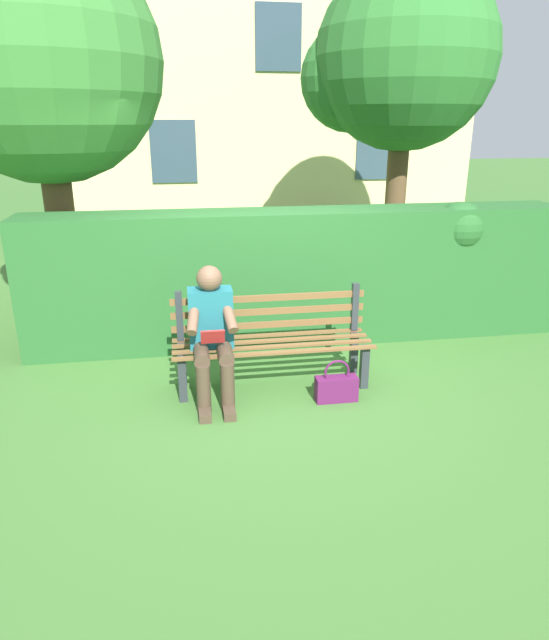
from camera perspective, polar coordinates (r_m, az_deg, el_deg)
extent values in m
plane|color=#3D6B2D|center=(5.20, -0.18, -6.70)|extent=(60.00, 60.00, 0.00)
cube|color=#2D3338|center=(5.15, 9.11, -4.73)|extent=(0.07, 0.07, 0.41)
cube|color=#2D3338|center=(4.92, -9.33, -5.98)|extent=(0.07, 0.07, 0.41)
cube|color=#2D3338|center=(5.44, 8.05, -3.33)|extent=(0.07, 0.07, 0.41)
cube|color=#2D3338|center=(5.21, -9.36, -4.44)|extent=(0.07, 0.07, 0.41)
cube|color=brown|center=(5.23, -0.55, -1.54)|extent=(1.79, 0.06, 0.02)
cube|color=brown|center=(5.10, -0.31, -2.11)|extent=(1.79, 0.06, 0.02)
cube|color=brown|center=(4.97, -0.05, -2.72)|extent=(1.79, 0.06, 0.02)
cube|color=brown|center=(4.84, 0.22, -3.35)|extent=(1.79, 0.06, 0.02)
cube|color=#2D3338|center=(5.32, 8.15, 1.34)|extent=(0.06, 0.06, 0.46)
cube|color=#2D3338|center=(5.09, -9.64, 0.41)|extent=(0.06, 0.06, 0.46)
cube|color=brown|center=(5.18, -0.54, -0.46)|extent=(1.79, 0.02, 0.06)
cube|color=brown|center=(5.14, -0.55, 0.90)|extent=(1.79, 0.02, 0.06)
cube|color=brown|center=(5.10, -0.55, 2.27)|extent=(1.79, 0.02, 0.06)
cube|color=#1E6672|center=(4.90, -6.50, 0.23)|extent=(0.38, 0.22, 0.52)
sphere|color=brown|center=(4.78, -6.65, 4.22)|extent=(0.22, 0.22, 0.22)
cylinder|color=#473828|center=(4.80, -5.06, -3.23)|extent=(0.13, 0.42, 0.13)
cylinder|color=#473828|center=(4.79, -7.45, -3.36)|extent=(0.13, 0.42, 0.13)
cylinder|color=#473828|center=(4.71, -4.78, -6.85)|extent=(0.12, 0.12, 0.43)
cylinder|color=#473828|center=(4.70, -7.23, -6.99)|extent=(0.12, 0.12, 0.43)
cube|color=#473828|center=(4.72, -4.63, -9.23)|extent=(0.10, 0.24, 0.07)
cube|color=#473828|center=(4.71, -7.09, -9.38)|extent=(0.10, 0.24, 0.07)
cylinder|color=brown|center=(4.76, -4.64, 0.47)|extent=(0.14, 0.32, 0.26)
cylinder|color=brown|center=(4.75, -8.24, 0.28)|extent=(0.14, 0.32, 0.26)
cube|color=#B22626|center=(4.69, -6.29, -1.71)|extent=(0.20, 0.07, 0.13)
cube|color=#265B28|center=(6.10, 2.65, 4.46)|extent=(5.78, 0.61, 1.43)
sphere|color=#265B28|center=(6.49, 18.26, 8.94)|extent=(0.55, 0.55, 0.55)
sphere|color=#265B28|center=(5.94, -11.32, 7.93)|extent=(0.49, 0.49, 0.49)
cylinder|color=brown|center=(6.87, -20.73, 8.27)|extent=(0.32, 0.32, 2.21)
sphere|color=#387A33|center=(6.78, -22.69, 23.21)|extent=(2.50, 2.50, 2.50)
cube|color=beige|center=(13.45, -0.76, 22.90)|extent=(8.45, 2.94, 6.15)
cube|color=#334756|center=(12.50, 10.40, 16.64)|extent=(0.90, 0.04, 1.20)
cube|color=#334756|center=(11.80, -10.23, 16.49)|extent=(0.90, 0.04, 1.20)
cube|color=#334756|center=(12.05, 0.40, 26.80)|extent=(0.90, 0.04, 1.20)
cube|color=#59194C|center=(4.93, 6.30, -6.96)|extent=(0.36, 0.13, 0.22)
torus|color=#59194C|center=(4.86, 6.37, -5.27)|extent=(0.22, 0.02, 0.22)
cylinder|color=brown|center=(9.00, 12.19, 12.28)|extent=(0.31, 0.31, 2.44)
sphere|color=#2D702D|center=(8.98, 13.16, 24.59)|extent=(2.58, 2.58, 2.58)
sphere|color=#2D702D|center=(9.11, 7.95, 23.17)|extent=(1.55, 1.55, 1.55)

